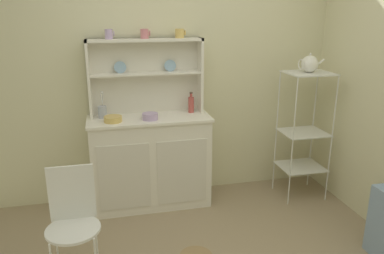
% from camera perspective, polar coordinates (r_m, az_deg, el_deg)
% --- Properties ---
extents(wall_back, '(3.84, 0.05, 2.50)m').
position_cam_1_polar(wall_back, '(3.76, -3.16, 8.10)').
color(wall_back, beige).
rests_on(wall_back, ground).
extents(hutch_cabinet, '(1.13, 0.45, 0.89)m').
position_cam_1_polar(hutch_cabinet, '(3.69, -6.20, -4.99)').
color(hutch_cabinet, white).
rests_on(hutch_cabinet, ground).
extents(hutch_shelf_unit, '(1.06, 0.18, 0.70)m').
position_cam_1_polar(hutch_shelf_unit, '(3.63, -6.96, 8.40)').
color(hutch_shelf_unit, silver).
rests_on(hutch_shelf_unit, hutch_cabinet).
extents(bakers_rack, '(0.43, 0.37, 1.27)m').
position_cam_1_polar(bakers_rack, '(3.91, 16.44, 0.46)').
color(bakers_rack, silver).
rests_on(bakers_rack, ground).
extents(wire_chair, '(0.36, 0.36, 0.85)m').
position_cam_1_polar(wire_chair, '(2.74, -17.40, -12.61)').
color(wire_chair, white).
rests_on(wire_chair, ground).
extents(cup_lilac_0, '(0.08, 0.07, 0.09)m').
position_cam_1_polar(cup_lilac_0, '(3.53, -12.31, 13.41)').
color(cup_lilac_0, '#B79ECC').
rests_on(cup_lilac_0, hutch_shelf_unit).
extents(cup_rose_1, '(0.09, 0.07, 0.09)m').
position_cam_1_polar(cup_rose_1, '(3.55, -7.08, 13.68)').
color(cup_rose_1, '#D17A84').
rests_on(cup_rose_1, hutch_shelf_unit).
extents(cup_gold_2, '(0.09, 0.08, 0.08)m').
position_cam_1_polar(cup_gold_2, '(3.60, -1.83, 13.82)').
color(cup_gold_2, '#DBB760').
rests_on(cup_gold_2, hutch_shelf_unit).
extents(bowl_mixing_large, '(0.16, 0.16, 0.05)m').
position_cam_1_polar(bowl_mixing_large, '(3.46, -11.73, 1.18)').
color(bowl_mixing_large, '#DBB760').
rests_on(bowl_mixing_large, hutch_cabinet).
extents(bowl_floral_medium, '(0.14, 0.14, 0.06)m').
position_cam_1_polar(bowl_floral_medium, '(3.48, -6.29, 1.59)').
color(bowl_floral_medium, '#B79ECC').
rests_on(bowl_floral_medium, hutch_cabinet).
extents(jam_bottle, '(0.06, 0.06, 0.20)m').
position_cam_1_polar(jam_bottle, '(3.68, -0.13, 3.44)').
color(jam_bottle, '#B74C47').
rests_on(jam_bottle, hutch_cabinet).
extents(utensil_jar, '(0.08, 0.08, 0.25)m').
position_cam_1_polar(utensil_jar, '(3.59, -13.25, 2.24)').
color(utensil_jar, '#B2B7C6').
rests_on(utensil_jar, hutch_cabinet).
extents(porcelain_teapot, '(0.25, 0.16, 0.18)m').
position_cam_1_polar(porcelain_teapot, '(3.79, 17.17, 9.00)').
color(porcelain_teapot, white).
rests_on(porcelain_teapot, bakers_rack).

